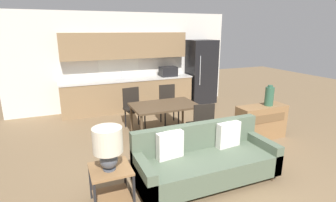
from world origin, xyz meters
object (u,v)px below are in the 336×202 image
object	(u,v)px
dining_chair_far_left	(133,106)
dining_chair_near_right	(201,124)
side_table	(111,180)
credenza	(261,122)
refrigerator	(201,72)
vase	(269,96)
table_lamp	(108,144)
couch	(204,160)
dining_table	(164,108)
dining_chair_far_right	(169,102)

from	to	relation	value
dining_chair_far_left	dining_chair_near_right	bearing A→B (deg)	-70.76
side_table	credenza	world-z (taller)	credenza
refrigerator	credenza	xyz separation A→B (m)	(-0.27, -3.04, -0.61)
vase	dining_chair_near_right	bearing A→B (deg)	178.83
refrigerator	table_lamp	world-z (taller)	refrigerator
refrigerator	couch	xyz separation A→B (m)	(-2.19, -3.99, -0.63)
dining_table	dining_chair_far_right	size ratio (longest dim) A/B	1.45
side_table	couch	bearing A→B (deg)	1.47
table_lamp	dining_chair_near_right	size ratio (longest dim) A/B	0.60
credenza	dining_chair_far_left	bearing A→B (deg)	144.27
credenza	vase	xyz separation A→B (m)	(0.14, -0.02, 0.55)
dining_chair_far_left	table_lamp	bearing A→B (deg)	-119.89
dining_chair_far_left	dining_table	bearing A→B (deg)	-70.37
refrigerator	table_lamp	xyz separation A→B (m)	(-3.62, -4.06, -0.09)
dining_table	dining_chair_near_right	world-z (taller)	dining_chair_near_right
credenza	dining_chair_far_right	distance (m)	2.17
dining_table	side_table	distance (m)	2.36
table_lamp	dining_table	bearing A→B (deg)	51.12
dining_chair_far_right	dining_chair_far_left	world-z (taller)	same
couch	side_table	xyz separation A→B (m)	(-1.41, -0.04, 0.02)
credenza	dining_chair_far_right	xyz separation A→B (m)	(-1.42, 1.63, 0.16)
table_lamp	dining_chair_far_right	size ratio (longest dim) A/B	0.60
dining_table	credenza	size ratio (longest dim) A/B	1.26
table_lamp	dining_chair_near_right	distance (m)	2.20
side_table	dining_chair_near_right	world-z (taller)	dining_chair_near_right
dining_table	dining_chair_near_right	distance (m)	0.93
side_table	table_lamp	bearing A→B (deg)	-114.79
refrigerator	dining_chair_far_left	distance (m)	2.95
vase	side_table	bearing A→B (deg)	-164.37
dining_table	dining_chair_far_right	xyz separation A→B (m)	(0.44, 0.81, -0.14)
dining_table	couch	distance (m)	1.81
couch	table_lamp	xyz separation A→B (m)	(-1.42, -0.07, 0.54)
dining_chair_near_right	side_table	bearing A→B (deg)	36.00
dining_table	dining_chair_far_right	world-z (taller)	dining_chair_far_right
dining_table	credenza	world-z (taller)	dining_table
refrigerator	dining_chair_far_left	size ratio (longest dim) A/B	2.07
refrigerator	dining_chair_far_right	bearing A→B (deg)	-140.31
couch	side_table	world-z (taller)	couch
refrigerator	couch	size ratio (longest dim) A/B	0.91
refrigerator	vase	distance (m)	3.06
dining_table	vase	distance (m)	2.18
dining_chair_near_right	table_lamp	bearing A→B (deg)	36.58
couch	dining_chair_far_left	distance (m)	2.64
side_table	dining_table	bearing A→B (deg)	50.91
refrigerator	side_table	size ratio (longest dim) A/B	3.62
table_lamp	dining_chair_far_left	distance (m)	2.89
refrigerator	dining_chair_far_left	xyz separation A→B (m)	(-2.57, -1.38, -0.44)
side_table	credenza	bearing A→B (deg)	16.56
couch	dining_chair_near_right	distance (m)	1.10
credenza	table_lamp	bearing A→B (deg)	-163.00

